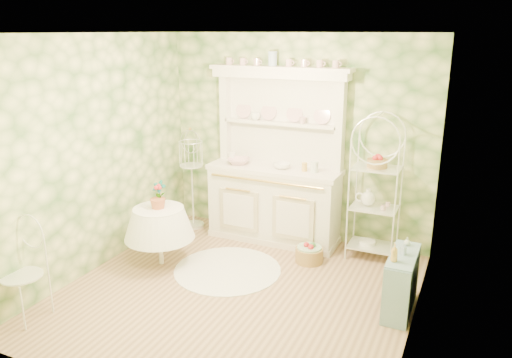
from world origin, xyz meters
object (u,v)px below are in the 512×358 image
at_px(side_shelf, 401,285).
at_px(cafe_chair, 21,273).
at_px(round_table, 160,234).
at_px(bakers_rack, 375,191).
at_px(birdcage_stand, 192,178).
at_px(floor_basket, 309,253).
at_px(kitchen_dresser, 275,157).

xyz_separation_m(side_shelf, cafe_chair, (-3.33, -1.66, 0.20)).
bearing_deg(round_table, bakers_rack, 28.70).
bearing_deg(side_shelf, bakers_rack, 111.63).
relative_size(round_table, birdcage_stand, 0.52).
bearing_deg(cafe_chair, floor_basket, 49.70).
relative_size(bakers_rack, birdcage_stand, 1.19).
relative_size(side_shelf, floor_basket, 1.91).
bearing_deg(bakers_rack, cafe_chair, -135.83).
distance_m(side_shelf, round_table, 2.81).
height_order(kitchen_dresser, round_table, kitchen_dresser).
distance_m(round_table, cafe_chair, 1.63).
distance_m(birdcage_stand, floor_basket, 2.03).
bearing_deg(birdcage_stand, kitchen_dresser, 3.10).
bearing_deg(birdcage_stand, side_shelf, -19.27).
xyz_separation_m(bakers_rack, birdcage_stand, (-2.55, -0.05, -0.13)).
xyz_separation_m(kitchen_dresser, birdcage_stand, (-1.23, -0.07, -0.42)).
relative_size(kitchen_dresser, bakers_rack, 1.33).
relative_size(birdcage_stand, floor_basket, 4.26).
xyz_separation_m(bakers_rack, round_table, (-2.28, -1.25, -0.48)).
xyz_separation_m(bakers_rack, floor_basket, (-0.66, -0.46, -0.75)).
height_order(round_table, cafe_chair, cafe_chair).
bearing_deg(bakers_rack, floor_basket, -145.81).
relative_size(kitchen_dresser, floor_basket, 6.70).
relative_size(kitchen_dresser, cafe_chair, 2.38).
bearing_deg(round_table, side_shelf, 2.48).
distance_m(kitchen_dresser, floor_basket, 1.32).
bearing_deg(kitchen_dresser, round_table, -127.10).
relative_size(side_shelf, cafe_chair, 0.68).
bearing_deg(cafe_chair, birdcage_stand, 87.06).
bearing_deg(round_table, cafe_chair, -108.82).
height_order(side_shelf, floor_basket, side_shelf).
bearing_deg(bakers_rack, side_shelf, -65.59).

